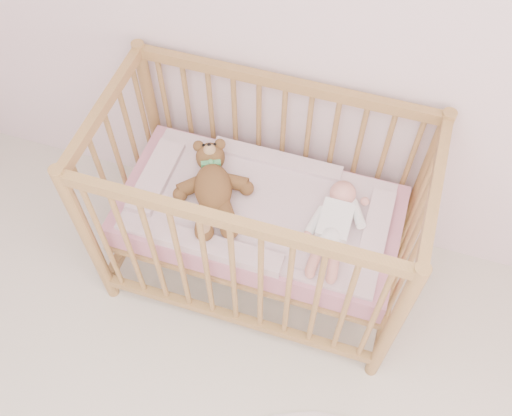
% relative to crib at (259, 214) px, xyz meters
% --- Properties ---
extents(wall_back, '(4.00, 0.02, 2.70)m').
position_rel_crib_xyz_m(wall_back, '(0.20, 0.40, 0.85)').
color(wall_back, silver).
rests_on(wall_back, floor).
extents(crib, '(1.36, 0.76, 1.00)m').
position_rel_crib_xyz_m(crib, '(0.00, 0.00, 0.00)').
color(crib, '#B2814B').
rests_on(crib, floor).
extents(mattress, '(1.22, 0.62, 0.13)m').
position_rel_crib_xyz_m(mattress, '(0.00, 0.00, -0.01)').
color(mattress, '#C77C98').
rests_on(mattress, crib).
extents(blanket, '(1.10, 0.58, 0.06)m').
position_rel_crib_xyz_m(blanket, '(0.00, 0.00, 0.06)').
color(blanket, '#D18F9E').
rests_on(blanket, mattress).
extents(baby, '(0.24, 0.50, 0.12)m').
position_rel_crib_xyz_m(baby, '(0.33, -0.02, 0.14)').
color(baby, white).
rests_on(baby, blanket).
extents(teddy_bear, '(0.54, 0.61, 0.14)m').
position_rel_crib_xyz_m(teddy_bear, '(-0.20, -0.02, 0.15)').
color(teddy_bear, brown).
rests_on(teddy_bear, blanket).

